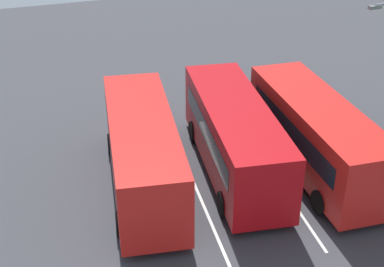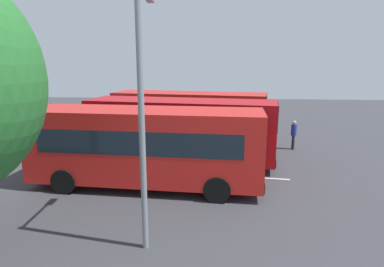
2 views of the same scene
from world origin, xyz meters
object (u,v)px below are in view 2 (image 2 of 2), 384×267
Objects in this scene: bus_center_right at (190,116)px; street_lamp at (143,100)px; bus_far_left at (147,145)px; pedestrian at (294,133)px; bus_center_left at (181,129)px.

street_lamp reaches higher than bus_center_right.
bus_far_left is 5.55× the size of pedestrian.
street_lamp reaches higher than bus_center_left.
bus_center_right is 11.86m from street_lamp.
street_lamp is at bearing -82.99° from bus_center_left.
bus_center_left reaches higher than pedestrian.
bus_center_right is 5.63× the size of pedestrian.
bus_far_left is 9.70m from pedestrian.
pedestrian is 12.80m from street_lamp.
bus_center_left is 6.97m from pedestrian.
bus_center_right is 6.26m from pedestrian.
street_lamp reaches higher than pedestrian.
bus_center_right is at bearing -4.07° from street_lamp.
bus_center_right is at bearing -10.16° from pedestrian.
street_lamp is (-6.36, -10.69, 3.03)m from pedestrian.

